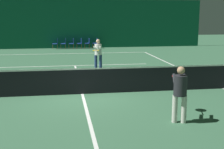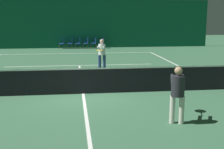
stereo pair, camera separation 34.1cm
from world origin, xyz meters
The scene contains 14 objects.
ground_plane centered at (0.00, 0.00, 0.00)m, with size 60.00×60.00×0.00m, color #386647.
backdrop_curtain centered at (0.00, 15.78, 2.03)m, with size 23.00×0.12×4.05m.
court_line_baseline_far centered at (0.00, 11.90, 0.00)m, with size 11.00×0.10×0.00m.
court_line_service_far centered at (0.00, 6.40, 0.00)m, with size 8.25×0.10×0.00m.
court_line_centre centered at (0.00, 0.00, 0.00)m, with size 0.10×12.80×0.00m.
tennis_net centered at (0.00, 0.00, 0.51)m, with size 12.00×0.10×1.07m.
player_near centered at (2.38, -3.39, 0.89)m, with size 0.69×1.33×1.52m.
player_far centered at (1.14, 4.91, 0.92)m, with size 0.62×1.35×1.58m.
courtside_chair_0 centered at (-1.19, 15.23, 0.49)m, with size 0.44×0.44×0.84m.
courtside_chair_1 centered at (-0.53, 15.23, 0.49)m, with size 0.44×0.44×0.84m.
courtside_chair_2 centered at (0.13, 15.23, 0.49)m, with size 0.44×0.44×0.84m.
courtside_chair_3 centered at (0.79, 15.23, 0.49)m, with size 0.44×0.44×0.84m.
courtside_chair_4 centered at (1.45, 15.23, 0.49)m, with size 0.44×0.44×0.84m.
courtside_chair_5 centered at (2.12, 15.23, 0.49)m, with size 0.44×0.44×0.84m.
Camera 2 is at (-0.32, -11.05, 2.86)m, focal length 50.00 mm.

